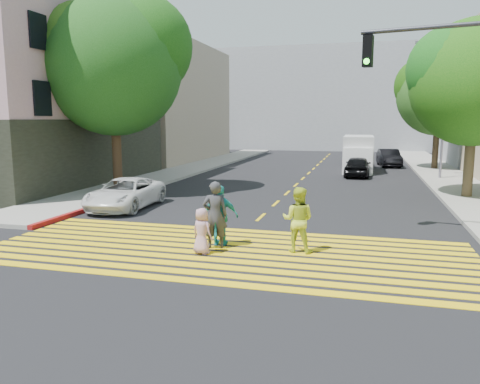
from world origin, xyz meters
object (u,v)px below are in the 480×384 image
at_px(tree_left, 115,59).
at_px(pedestrian_man, 215,215).
at_px(pedestrian_extra, 221,216).
at_px(white_sedan, 125,193).
at_px(white_van, 358,155).
at_px(silver_car, 360,157).
at_px(pedestrian_child, 202,231).
at_px(traffic_signal, 475,94).
at_px(tree_right_near, 477,76).
at_px(dark_car_parked, 389,158).
at_px(dark_car_near, 358,166).
at_px(tree_right_far, 441,90).
at_px(pedestrian_woman, 298,220).

xyz_separation_m(tree_left, pedestrian_man, (7.90, -8.76, -5.55)).
bearing_deg(pedestrian_extra, white_sedan, -42.95).
bearing_deg(pedestrian_man, white_van, -117.61).
xyz_separation_m(pedestrian_man, silver_car, (3.57, 26.91, -0.33)).
height_order(pedestrian_child, traffic_signal, traffic_signal).
xyz_separation_m(tree_left, tree_right_near, (16.52, 2.03, -1.00)).
bearing_deg(dark_car_parked, dark_car_near, -113.80).
bearing_deg(white_sedan, tree_left, 119.29).
relative_size(tree_right_far, silver_car, 1.96).
bearing_deg(tree_left, dark_car_near, 39.95).
bearing_deg(pedestrian_man, pedestrian_extra, -118.40).
relative_size(pedestrian_man, white_sedan, 0.43).
relative_size(tree_right_far, pedestrian_extra, 4.82).
height_order(pedestrian_woman, dark_car_near, pedestrian_woman).
distance_m(pedestrian_extra, dark_car_parked, 26.06).
bearing_deg(white_van, dark_car_near, -89.70).
height_order(tree_right_near, pedestrian_extra, tree_right_near).
height_order(tree_left, tree_right_near, tree_left).
bearing_deg(pedestrian_man, silver_car, -115.84).
height_order(pedestrian_child, dark_car_near, dark_car_near).
distance_m(white_sedan, traffic_signal, 13.07).
bearing_deg(traffic_signal, white_sedan, 179.46).
xyz_separation_m(tree_right_far, pedestrian_woman, (-6.60, -23.49, -4.78)).
bearing_deg(tree_left, pedestrian_extra, -46.62).
bearing_deg(tree_right_far, silver_car, 148.93).
distance_m(silver_car, traffic_signal, 25.11).
bearing_deg(pedestrian_woman, traffic_signal, -151.81).
bearing_deg(silver_car, tree_right_far, 146.84).
xyz_separation_m(tree_right_near, silver_car, (-5.05, 16.12, -4.88)).
bearing_deg(pedestrian_woman, white_sedan, -26.97).
bearing_deg(white_sedan, white_van, 59.16).
relative_size(tree_left, tree_right_far, 1.15).
relative_size(pedestrian_child, dark_car_near, 0.33).
distance_m(pedestrian_man, white_sedan, 7.22).
distance_m(tree_right_near, pedestrian_extra, 14.28).
relative_size(tree_right_near, traffic_signal, 1.23).
xyz_separation_m(pedestrian_child, white_van, (3.68, 22.07, 0.55)).
bearing_deg(white_sedan, dark_car_parked, 59.29).
xyz_separation_m(dark_car_near, white_van, (-0.05, 3.06, 0.52)).
xyz_separation_m(tree_right_far, dark_car_parked, (-3.13, 2.07, -5.01)).
bearing_deg(white_van, white_sedan, -118.77).
xyz_separation_m(tree_right_far, white_sedan, (-14.32, -18.93, -5.07)).
bearing_deg(white_van, tree_left, -132.62).
bearing_deg(tree_left, pedestrian_child, -50.59).
bearing_deg(tree_right_near, white_van, 115.63).
distance_m(pedestrian_man, pedestrian_extra, 0.35).
height_order(tree_right_near, traffic_signal, tree_right_near).
height_order(white_sedan, traffic_signal, traffic_signal).
bearing_deg(silver_car, pedestrian_child, 80.19).
bearing_deg(dark_car_parked, pedestrian_man, -109.77).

